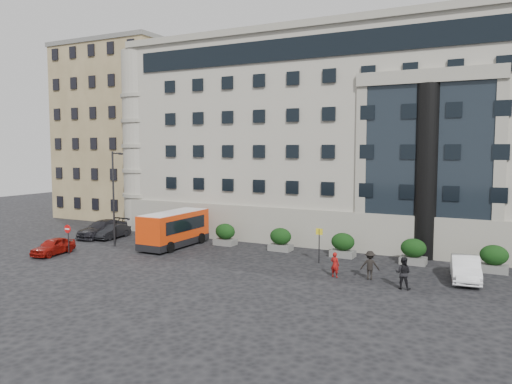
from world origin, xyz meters
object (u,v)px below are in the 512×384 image
hedge_e (494,259)px  red_truck (162,209)px  pedestrian_c (370,265)px  hedge_c (343,245)px  parked_car_b (112,231)px  parked_car_a (53,246)px  white_taxi (466,269)px  hedge_b (281,239)px  street_lamp (114,195)px  pedestrian_b (403,273)px  parked_car_c (103,229)px  hedge_d (413,251)px  hedge_a (225,234)px  no_entry_sign (68,233)px  pedestrian_a (335,265)px  bus_stop_sign (319,239)px  minibus (174,228)px  parked_car_d (169,219)px

hedge_e → red_truck: 35.47m
hedge_e → pedestrian_c: hedge_e is taller
hedge_c → parked_car_b: 21.33m
parked_car_a → white_taxi: size_ratio=0.82×
hedge_b → street_lamp: size_ratio=0.23×
parked_car_b → pedestrian_b: bearing=-14.3°
hedge_b → parked_car_c: bearing=-173.7°
street_lamp → red_truck: street_lamp is taller
hedge_d → hedge_e: size_ratio=1.00×
hedge_c → parked_car_a: size_ratio=0.48×
hedge_a → hedge_d: same height
pedestrian_b → hedge_a: bearing=-22.6°
no_entry_sign → pedestrian_b: size_ratio=1.21×
pedestrian_a → pedestrian_b: bearing=-178.4°
hedge_a → bus_stop_sign: size_ratio=0.73×
hedge_a → parked_car_a: hedge_a is taller
minibus → parked_car_d: 11.48m
street_lamp → parked_car_c: (-4.20, 2.87, -3.59)m
pedestrian_a → pedestrian_c: 2.20m
no_entry_sign → hedge_d: bearing=19.8°
hedge_d → pedestrian_a: bearing=-122.5°
hedge_a → street_lamp: size_ratio=0.23×
pedestrian_a → parked_car_c: bearing=2.0°
minibus → parked_car_d: bearing=128.9°
minibus → parked_car_a: bearing=-133.7°
parked_car_b → parked_car_c: parked_car_c is taller
hedge_a → pedestrian_c: size_ratio=1.01×
parked_car_b → pedestrian_a: 22.94m
parked_car_b → hedge_e: bearing=-0.6°
hedge_d → minibus: minibus is taller
hedge_c → parked_car_b: hedge_c is taller
parked_car_a → parked_car_b: size_ratio=0.99×
pedestrian_a → pedestrian_c: pedestrian_c is taller
bus_stop_sign → pedestrian_b: bearing=-31.1°
hedge_a → hedge_c: (10.40, 0.00, 0.00)m
minibus → pedestrian_a: minibus is taller
hedge_a → parked_car_a: bearing=-136.4°
parked_car_c → parked_car_d: size_ratio=1.00×
no_entry_sign → parked_car_c: bearing=114.4°
hedge_a → hedge_e: bearing=0.0°
red_truck → parked_car_d: size_ratio=1.01×
parked_car_d → red_truck: bearing=147.7°
street_lamp → minibus: bearing=25.9°
hedge_e → no_entry_sign: 31.09m
minibus → parked_car_c: 8.79m
street_lamp → parked_car_b: bearing=136.3°
white_taxi → hedge_b: bearing=159.4°
minibus → pedestrian_a: 15.57m
pedestrian_c → hedge_e: bearing=-153.4°
pedestrian_c → no_entry_sign: bearing=-4.1°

